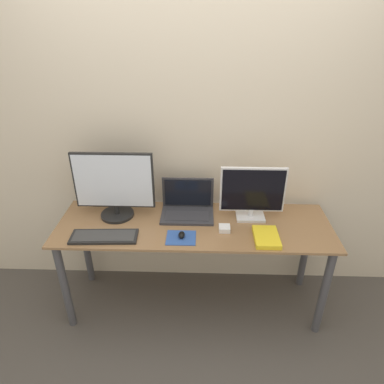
{
  "coord_description": "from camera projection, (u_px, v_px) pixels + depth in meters",
  "views": [
    {
      "loc": [
        0.05,
        -1.68,
        2.06
      ],
      "look_at": [
        -0.02,
        0.33,
        0.97
      ],
      "focal_mm": 32.0,
      "sensor_mm": 36.0,
      "label": 1
    }
  ],
  "objects": [
    {
      "name": "ground_plane",
      "position": [
        193.0,
        333.0,
        2.45
      ],
      "size": [
        12.0,
        12.0,
        0.0
      ],
      "primitive_type": "plane",
      "color": "#4C4742"
    },
    {
      "name": "desk",
      "position": [
        194.0,
        238.0,
        2.42
      ],
      "size": [
        1.89,
        0.59,
        0.74
      ],
      "color": "olive",
      "rests_on": "ground_plane"
    },
    {
      "name": "wall_back",
      "position": [
        196.0,
        136.0,
        2.43
      ],
      "size": [
        7.0,
        0.05,
        2.5
      ],
      "color": "beige",
      "rests_on": "ground_plane"
    },
    {
      "name": "keyboard",
      "position": [
        104.0,
        237.0,
        2.22
      ],
      "size": [
        0.44,
        0.18,
        0.02
      ],
      "color": "black",
      "rests_on": "desk"
    },
    {
      "name": "laptop",
      "position": [
        188.0,
        206.0,
        2.46
      ],
      "size": [
        0.37,
        0.24,
        0.25
      ],
      "color": "#333338",
      "rests_on": "desk"
    },
    {
      "name": "power_brick",
      "position": [
        224.0,
        228.0,
        2.28
      ],
      "size": [
        0.07,
        0.08,
        0.03
      ],
      "color": "white",
      "rests_on": "desk"
    },
    {
      "name": "monitor_right",
      "position": [
        252.0,
        193.0,
        2.34
      ],
      "size": [
        0.44,
        0.14,
        0.39
      ],
      "color": "silver",
      "rests_on": "desk"
    },
    {
      "name": "book",
      "position": [
        266.0,
        237.0,
        2.2
      ],
      "size": [
        0.16,
        0.23,
        0.03
      ],
      "color": "yellow",
      "rests_on": "desk"
    },
    {
      "name": "mousepad",
      "position": [
        181.0,
        238.0,
        2.22
      ],
      "size": [
        0.19,
        0.16,
        0.0
      ],
      "color": "#2D519E",
      "rests_on": "desk"
    },
    {
      "name": "monitor_left",
      "position": [
        114.0,
        186.0,
        2.34
      ],
      "size": [
        0.55,
        0.23,
        0.48
      ],
      "color": "black",
      "rests_on": "desk"
    },
    {
      "name": "mouse",
      "position": [
        182.0,
        235.0,
        2.21
      ],
      "size": [
        0.04,
        0.07,
        0.03
      ],
      "color": "black",
      "rests_on": "mousepad"
    }
  ]
}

